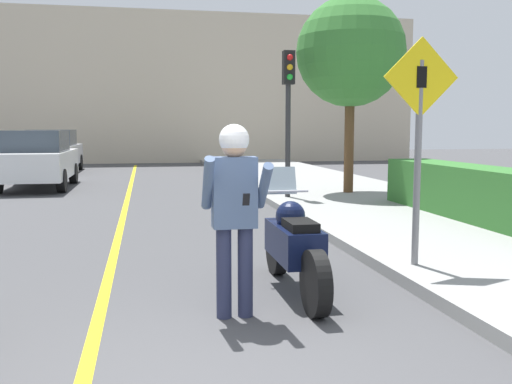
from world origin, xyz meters
name	(u,v)px	position (x,y,z in m)	size (l,w,h in m)	color
sidewalk_curb	(487,242)	(4.80, 4.00, 0.07)	(4.40, 44.00, 0.14)	gray
road_center_line	(119,235)	(-0.60, 6.00, 0.00)	(0.12, 36.00, 0.01)	yellow
building_backdrop	(147,88)	(0.00, 26.00, 3.75)	(28.00, 1.20, 7.51)	beige
motorcycle	(294,246)	(1.38, 2.26, 0.51)	(0.62, 2.22, 1.30)	black
person_biker	(234,199)	(0.64, 1.59, 1.10)	(0.59, 0.48, 1.78)	#282D4C
crossing_sign	(419,130)	(2.96, 2.63, 1.73)	(0.91, 0.08, 2.63)	slate
traffic_light	(288,95)	(3.12, 9.39, 2.49)	(0.26, 0.30, 3.36)	#2D2D30
hedge_row	(479,193)	(5.60, 5.51, 0.61)	(0.90, 5.70, 0.93)	#33702D
street_tree	(351,53)	(4.85, 10.05, 3.58)	(2.67, 2.67, 4.79)	brown
parked_car_white	(37,159)	(-3.21, 13.91, 0.86)	(1.88, 4.20, 1.68)	black
parked_car_silver	(53,151)	(-3.69, 20.09, 0.86)	(1.88, 4.20, 1.68)	black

